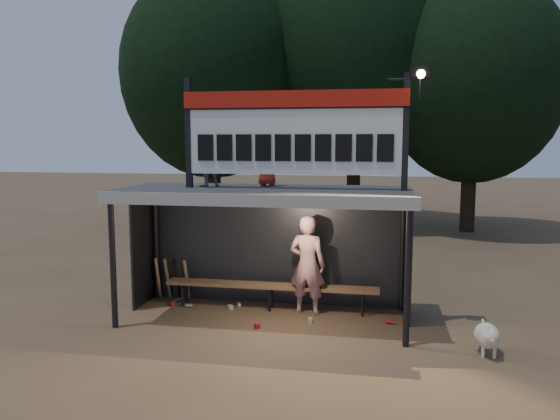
{
  "coord_description": "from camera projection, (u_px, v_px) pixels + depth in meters",
  "views": [
    {
      "loc": [
        1.93,
        -9.16,
        3.14
      ],
      "look_at": [
        0.2,
        0.4,
        1.9
      ],
      "focal_mm": 35.0,
      "sensor_mm": 36.0,
      "label": 1
    }
  ],
  "objects": [
    {
      "name": "tree_mid",
      "position": [
        356.0,
        57.0,
        19.95
      ],
      "size": [
        7.22,
        7.22,
        10.36
      ],
      "color": "#321E16",
      "rests_on": "ground"
    },
    {
      "name": "child_b",
      "position": [
        267.0,
        162.0,
        9.82
      ],
      "size": [
        0.46,
        0.32,
        0.89
      ],
      "primitive_type": "imported",
      "rotation": [
        0.0,
        0.0,
        3.04
      ],
      "color": "#AB281A",
      "rests_on": "dugout_shelter"
    },
    {
      "name": "dugout_shelter",
      "position": [
        267.0,
        214.0,
        9.69
      ],
      "size": [
        5.1,
        2.08,
        2.32
      ],
      "color": "#373739",
      "rests_on": "ground"
    },
    {
      "name": "tree_left",
      "position": [
        212.0,
        74.0,
        19.45
      ],
      "size": [
        6.46,
        6.46,
        9.27
      ],
      "color": "#312216",
      "rests_on": "ground"
    },
    {
      "name": "bench",
      "position": [
        271.0,
        287.0,
        10.17
      ],
      "size": [
        4.0,
        0.35,
        0.48
      ],
      "color": "olive",
      "rests_on": "ground"
    },
    {
      "name": "ground",
      "position": [
        265.0,
        319.0,
        9.68
      ],
      "size": [
        80.0,
        80.0,
        0.0
      ],
      "primitive_type": "plane",
      "color": "brown",
      "rests_on": "ground"
    },
    {
      "name": "scoreboard_assembly",
      "position": [
        297.0,
        130.0,
        9.16
      ],
      "size": [
        4.1,
        0.27,
        1.99
      ],
      "color": "black",
      "rests_on": "dugout_shelter"
    },
    {
      "name": "child_a",
      "position": [
        206.0,
        160.0,
        9.69
      ],
      "size": [
        0.58,
        0.57,
        0.94
      ],
      "primitive_type": "imported",
      "rotation": [
        0.0,
        0.0,
        3.84
      ],
      "color": "slate",
      "rests_on": "dugout_shelter"
    },
    {
      "name": "bats",
      "position": [
        172.0,
        278.0,
        10.79
      ],
      "size": [
        0.68,
        0.35,
        0.84
      ],
      "color": "#A47D4C",
      "rests_on": "ground"
    },
    {
      "name": "player",
      "position": [
        307.0,
        265.0,
        9.87
      ],
      "size": [
        0.72,
        0.52,
        1.81
      ],
      "primitive_type": "imported",
      "rotation": [
        0.0,
        0.0,
        3.0
      ],
      "color": "white",
      "rests_on": "ground"
    },
    {
      "name": "dog",
      "position": [
        488.0,
        336.0,
        8.03
      ],
      "size": [
        0.36,
        0.81,
        0.49
      ],
      "color": "silver",
      "rests_on": "ground"
    },
    {
      "name": "tree_right",
      "position": [
        473.0,
        79.0,
        18.39
      ],
      "size": [
        6.08,
        6.08,
        8.72
      ],
      "color": "black",
      "rests_on": "ground"
    },
    {
      "name": "litter",
      "position": [
        243.0,
        311.0,
        10.0
      ],
      "size": [
        4.18,
        1.33,
        0.08
      ],
      "color": "#AC211D",
      "rests_on": "ground"
    }
  ]
}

